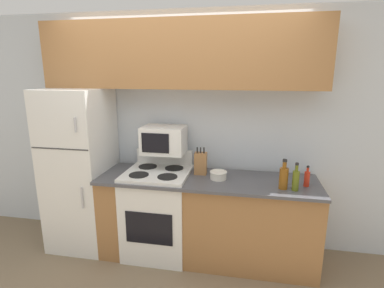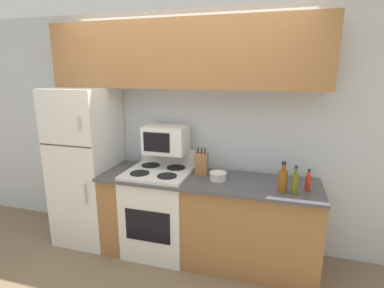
{
  "view_description": "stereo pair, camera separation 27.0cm",
  "coord_description": "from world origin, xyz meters",
  "px_view_note": "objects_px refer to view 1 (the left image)",
  "views": [
    {
      "loc": [
        0.7,
        -2.52,
        1.93
      ],
      "look_at": [
        0.17,
        0.28,
        1.23
      ],
      "focal_mm": 28.0,
      "sensor_mm": 36.0,
      "label": 1
    },
    {
      "loc": [
        0.96,
        -2.46,
        1.93
      ],
      "look_at": [
        0.17,
        0.28,
        1.23
      ],
      "focal_mm": 28.0,
      "sensor_mm": 36.0,
      "label": 2
    }
  ],
  "objects_px": {
    "stove": "(158,211)",
    "bottle_olive_oil": "(296,180)",
    "microwave": "(164,140)",
    "bottle_hot_sauce": "(307,178)",
    "bottle_whiskey": "(284,177)",
    "refrigerator": "(81,169)",
    "knife_block": "(201,163)",
    "bowl": "(218,175)"
  },
  "relations": [
    {
      "from": "stove",
      "to": "bottle_olive_oil",
      "type": "relative_size",
      "value": 4.15
    },
    {
      "from": "microwave",
      "to": "bottle_hot_sauce",
      "type": "bearing_deg",
      "value": -7.45
    },
    {
      "from": "microwave",
      "to": "stove",
      "type": "bearing_deg",
      "value": -105.4
    },
    {
      "from": "bottle_hot_sauce",
      "to": "bottle_olive_oil",
      "type": "bearing_deg",
      "value": -134.01
    },
    {
      "from": "bottle_whiskey",
      "to": "microwave",
      "type": "bearing_deg",
      "value": 166.59
    },
    {
      "from": "refrigerator",
      "to": "knife_block",
      "type": "height_order",
      "value": "refrigerator"
    },
    {
      "from": "refrigerator",
      "to": "stove",
      "type": "relative_size",
      "value": 1.63
    },
    {
      "from": "refrigerator",
      "to": "bottle_whiskey",
      "type": "relative_size",
      "value": 6.28
    },
    {
      "from": "stove",
      "to": "bowl",
      "type": "distance_m",
      "value": 0.78
    },
    {
      "from": "refrigerator",
      "to": "bowl",
      "type": "xyz_separation_m",
      "value": [
        1.53,
        -0.04,
        0.05
      ]
    },
    {
      "from": "bowl",
      "to": "bottle_olive_oil",
      "type": "relative_size",
      "value": 0.66
    },
    {
      "from": "knife_block",
      "to": "bottle_hot_sauce",
      "type": "xyz_separation_m",
      "value": [
        1.03,
        -0.15,
        -0.04
      ]
    },
    {
      "from": "bottle_hot_sauce",
      "to": "bottle_whiskey",
      "type": "distance_m",
      "value": 0.24
    },
    {
      "from": "knife_block",
      "to": "bottle_olive_oil",
      "type": "distance_m",
      "value": 0.95
    },
    {
      "from": "bottle_whiskey",
      "to": "stove",
      "type": "bearing_deg",
      "value": 173.24
    },
    {
      "from": "microwave",
      "to": "bottle_hot_sauce",
      "type": "height_order",
      "value": "microwave"
    },
    {
      "from": "bottle_whiskey",
      "to": "bottle_hot_sauce",
      "type": "bearing_deg",
      "value": 24.64
    },
    {
      "from": "stove",
      "to": "bottle_olive_oil",
      "type": "xyz_separation_m",
      "value": [
        1.35,
        -0.17,
        0.51
      ]
    },
    {
      "from": "stove",
      "to": "bottle_hot_sauce",
      "type": "distance_m",
      "value": 1.54
    },
    {
      "from": "bowl",
      "to": "bottle_olive_oil",
      "type": "distance_m",
      "value": 0.73
    },
    {
      "from": "stove",
      "to": "microwave",
      "type": "xyz_separation_m",
      "value": [
        0.04,
        0.14,
        0.75
      ]
    },
    {
      "from": "stove",
      "to": "bottle_olive_oil",
      "type": "height_order",
      "value": "bottle_olive_oil"
    },
    {
      "from": "bottle_olive_oil",
      "to": "stove",
      "type": "bearing_deg",
      "value": 172.87
    },
    {
      "from": "refrigerator",
      "to": "bottle_whiskey",
      "type": "xyz_separation_m",
      "value": [
        2.13,
        -0.18,
        0.12
      ]
    },
    {
      "from": "bowl",
      "to": "refrigerator",
      "type": "bearing_deg",
      "value": 178.67
    },
    {
      "from": "bowl",
      "to": "bottle_olive_oil",
      "type": "height_order",
      "value": "bottle_olive_oil"
    },
    {
      "from": "bottle_whiskey",
      "to": "bottle_olive_oil",
      "type": "relative_size",
      "value": 1.08
    },
    {
      "from": "refrigerator",
      "to": "knife_block",
      "type": "bearing_deg",
      "value": 3.34
    },
    {
      "from": "bottle_whiskey",
      "to": "bottle_olive_oil",
      "type": "bearing_deg",
      "value": -11.5
    },
    {
      "from": "stove",
      "to": "microwave",
      "type": "distance_m",
      "value": 0.77
    },
    {
      "from": "stove",
      "to": "knife_block",
      "type": "xyz_separation_m",
      "value": [
        0.44,
        0.11,
        0.53
      ]
    },
    {
      "from": "bottle_whiskey",
      "to": "bottle_olive_oil",
      "type": "xyz_separation_m",
      "value": [
        0.1,
        -0.02,
        -0.01
      ]
    },
    {
      "from": "bottle_whiskey",
      "to": "bottle_olive_oil",
      "type": "height_order",
      "value": "bottle_whiskey"
    },
    {
      "from": "microwave",
      "to": "bottle_whiskey",
      "type": "xyz_separation_m",
      "value": [
        1.2,
        -0.29,
        -0.23
      ]
    },
    {
      "from": "bowl",
      "to": "bottle_hot_sauce",
      "type": "distance_m",
      "value": 0.83
    },
    {
      "from": "stove",
      "to": "knife_block",
      "type": "height_order",
      "value": "knife_block"
    },
    {
      "from": "stove",
      "to": "refrigerator",
      "type": "bearing_deg",
      "value": 178.21
    },
    {
      "from": "refrigerator",
      "to": "stove",
      "type": "distance_m",
      "value": 0.98
    },
    {
      "from": "bottle_hot_sauce",
      "to": "bottle_whiskey",
      "type": "height_order",
      "value": "bottle_whiskey"
    },
    {
      "from": "refrigerator",
      "to": "bottle_whiskey",
      "type": "height_order",
      "value": "refrigerator"
    },
    {
      "from": "refrigerator",
      "to": "microwave",
      "type": "bearing_deg",
      "value": 6.89
    },
    {
      "from": "knife_block",
      "to": "bottle_olive_oil",
      "type": "bearing_deg",
      "value": -16.78
    }
  ]
}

